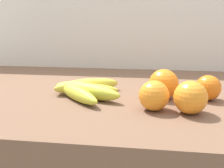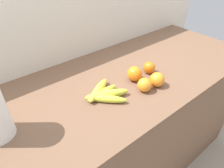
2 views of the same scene
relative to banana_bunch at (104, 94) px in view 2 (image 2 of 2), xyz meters
name	(u,v)px [view 2 (image 2 of 2)]	position (x,y,z in m)	size (l,w,h in m)	color
ground_plane	(126,161)	(0.26, 0.07, -0.90)	(6.00, 6.00, 0.00)	gray
counter	(128,125)	(0.26, 0.07, -0.46)	(1.68, 0.71, 0.89)	brown
wall_back	(96,77)	(0.26, 0.46, -0.25)	(2.08, 0.06, 1.30)	silver
banana_bunch	(104,94)	(0.00, 0.00, 0.00)	(0.21, 0.22, 0.04)	gold
orange_right	(135,74)	(0.22, 0.01, 0.02)	(0.08, 0.08, 0.08)	orange
orange_front	(157,80)	(0.27, -0.10, 0.02)	(0.08, 0.08, 0.08)	orange
orange_back_left	(149,68)	(0.33, 0.01, 0.01)	(0.07, 0.07, 0.07)	orange
orange_center	(145,85)	(0.19, -0.09, 0.02)	(0.07, 0.07, 0.07)	orange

